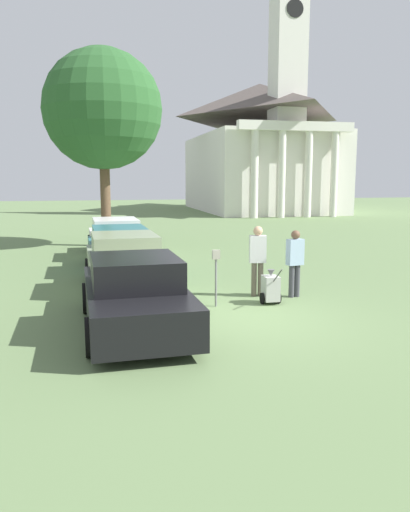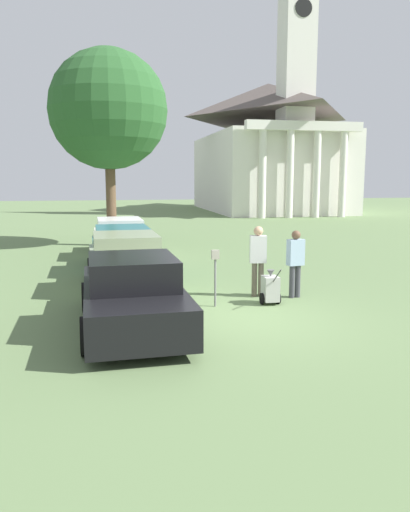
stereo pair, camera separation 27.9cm
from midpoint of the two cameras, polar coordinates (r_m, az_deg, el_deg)
name	(u,v)px [view 1 (the left image)]	position (r m, az deg, el deg)	size (l,w,h in m)	color
ground_plane	(238,320)	(10.90, 3.01, -7.28)	(120.00, 120.00, 0.00)	#607A4C
parked_car_black	(135,296)	(10.21, -8.78, -4.49)	(2.17, 4.74, 1.50)	black
parked_car_sage	(125,265)	(13.68, -9.75, -0.98)	(2.16, 4.88, 1.56)	gray
parked_car_teal	(120,251)	(16.46, -10.22, 0.54)	(2.15, 5.30, 1.48)	#23666B
parked_car_white	(116,239)	(19.59, -10.59, 1.89)	(2.15, 5.36, 1.50)	silver
parking_meter	(216,267)	(11.78, 0.59, -1.30)	(0.18, 0.09, 1.36)	slate
person_worker	(258,256)	(12.87, 5.42, -0.02)	(0.45, 0.29, 1.82)	#665B4C
person_supervisor	(295,259)	(12.90, 9.63, -0.36)	(0.45, 0.29, 1.73)	#3F3F47
equipment_cart	(271,288)	(12.23, 6.87, -3.66)	(0.47, 0.99, 1.00)	#B2B2AD
church	(260,145)	(47.44, 6.11, 12.50)	(11.06, 17.89, 23.60)	silver
shade_tree	(103,110)	(23.00, -11.95, 16.03)	(5.18, 5.18, 8.57)	brown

